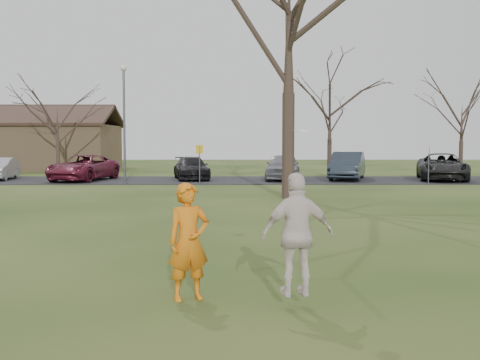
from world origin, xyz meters
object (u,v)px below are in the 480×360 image
(car_2, at_px, (83,168))
(car_4, at_px, (283,167))
(car_3, at_px, (191,168))
(car_1, at_px, (0,169))
(car_6, at_px, (442,167))
(catching_play, at_px, (298,234))
(big_tree, at_px, (289,22))
(player_defender, at_px, (189,242))
(car_5, at_px, (347,166))
(lamp_post, at_px, (124,109))

(car_2, relative_size, car_4, 1.17)
(car_2, xyz_separation_m, car_3, (6.07, 0.89, -0.07))
(car_1, relative_size, car_6, 0.70)
(catching_play, bearing_deg, car_6, 66.39)
(car_1, height_order, big_tree, big_tree)
(player_defender, height_order, car_5, player_defender)
(car_2, distance_m, car_6, 20.49)
(car_5, distance_m, catching_play, 26.11)
(car_1, height_order, car_2, car_2)
(lamp_post, bearing_deg, car_6, 7.38)
(catching_play, relative_size, lamp_post, 0.37)
(car_6, relative_size, lamp_post, 0.88)
(car_4, height_order, big_tree, big_tree)
(car_2, bearing_deg, car_3, 21.15)
(car_6, height_order, lamp_post, lamp_post)
(car_2, xyz_separation_m, car_4, (11.38, 0.39, 0.04))
(player_defender, relative_size, car_6, 0.31)
(car_3, height_order, car_6, car_6)
(player_defender, relative_size, car_3, 0.38)
(car_1, height_order, car_6, car_6)
(car_1, height_order, catching_play, catching_play)
(car_1, distance_m, car_5, 20.14)
(car_1, relative_size, car_2, 0.74)
(car_2, distance_m, catching_play, 26.63)
(car_5, bearing_deg, car_4, -159.48)
(big_tree, bearing_deg, car_4, 86.52)
(player_defender, relative_size, car_5, 0.35)
(car_4, relative_size, big_tree, 0.32)
(car_1, xyz_separation_m, catching_play, (14.55, -25.59, 0.37))
(catching_play, height_order, lamp_post, lamp_post)
(catching_play, xyz_separation_m, big_tree, (1.23, 15.24, 5.95))
(car_4, distance_m, catching_play, 25.32)
(car_4, height_order, lamp_post, lamp_post)
(car_6, bearing_deg, player_defender, -103.05)
(car_2, height_order, big_tree, big_tree)
(car_2, distance_m, lamp_post, 4.74)
(car_1, bearing_deg, car_3, -4.61)
(car_5, distance_m, car_6, 5.37)
(car_5, relative_size, lamp_post, 0.78)
(lamp_post, bearing_deg, car_5, 12.57)
(car_4, xyz_separation_m, lamp_post, (-8.61, -2.51, 3.17))
(car_2, relative_size, car_6, 0.95)
(lamp_post, bearing_deg, car_3, 42.34)
(big_tree, bearing_deg, car_5, 66.98)
(player_defender, distance_m, car_5, 26.01)
(car_3, distance_m, catching_play, 25.98)
(car_6, height_order, big_tree, big_tree)
(catching_play, xyz_separation_m, lamp_post, (-6.77, 22.74, 2.92))
(player_defender, xyz_separation_m, catching_play, (1.54, -0.49, 0.19))
(car_6, bearing_deg, car_4, -167.44)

